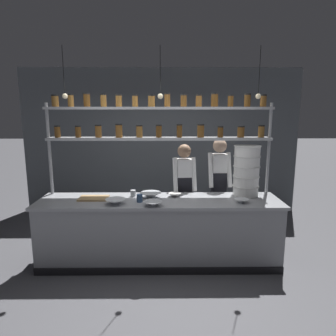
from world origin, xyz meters
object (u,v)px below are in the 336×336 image
at_px(spice_shelf_unit, 160,125).
at_px(chef_left, 184,189).
at_px(chef_center, 219,184).
at_px(serving_cup_front, 133,193).
at_px(prep_bowl_near_right, 175,195).
at_px(cutting_board, 94,198).
at_px(prep_bowl_center_back, 153,204).
at_px(prep_bowl_far_left, 115,202).
at_px(container_stack, 246,171).
at_px(prep_bowl_near_left, 151,195).
at_px(serving_cup_by_board, 140,198).
at_px(prep_bowl_center_front, 241,201).

height_order(spice_shelf_unit, chef_left, spice_shelf_unit).
relative_size(chef_center, serving_cup_front, 18.54).
bearing_deg(prep_bowl_near_right, spice_shelf_unit, 138.58).
xyz_separation_m(cutting_board, serving_cup_front, (0.54, 0.13, 0.03)).
distance_m(prep_bowl_center_back, prep_bowl_far_left, 0.50).
height_order(spice_shelf_unit, serving_cup_front, spice_shelf_unit).
height_order(container_stack, prep_bowl_near_left, container_stack).
height_order(prep_bowl_center_back, serving_cup_front, serving_cup_front).
relative_size(cutting_board, serving_cup_by_board, 3.70).
distance_m(prep_bowl_near_right, serving_cup_by_board, 0.54).
height_order(chef_left, prep_bowl_center_front, chef_left).
relative_size(prep_bowl_far_left, serving_cup_front, 2.91).
bearing_deg(serving_cup_by_board, spice_shelf_unit, 58.83).
bearing_deg(container_stack, prep_bowl_far_left, -167.31).
distance_m(chef_left, prep_bowl_center_front, 1.01).
bearing_deg(container_stack, prep_bowl_near_right, -176.90).
bearing_deg(prep_bowl_center_front, serving_cup_by_board, 178.04).
distance_m(serving_cup_front, serving_cup_by_board, 0.30).
height_order(chef_left, cutting_board, chef_left).
bearing_deg(prep_bowl_center_back, cutting_board, 158.41).
height_order(prep_bowl_center_front, prep_bowl_near_right, prep_bowl_center_front).
relative_size(spice_shelf_unit, prep_bowl_far_left, 12.07).
bearing_deg(spice_shelf_unit, chef_center, 18.17).
xyz_separation_m(container_stack, serving_cup_front, (-1.62, -0.03, -0.32)).
height_order(chef_left, container_stack, container_stack).
distance_m(prep_bowl_far_left, serving_cup_by_board, 0.33).
distance_m(chef_left, container_stack, 1.00).
height_order(container_stack, serving_cup_by_board, container_stack).
distance_m(cutting_board, prep_bowl_near_right, 1.14).
bearing_deg(spice_shelf_unit, prep_bowl_far_left, -136.76).
height_order(spice_shelf_unit, prep_bowl_far_left, spice_shelf_unit).
xyz_separation_m(prep_bowl_center_back, prep_bowl_far_left, (-0.49, 0.08, 0.00)).
height_order(container_stack, prep_bowl_center_front, container_stack).
relative_size(prep_bowl_near_left, serving_cup_by_board, 2.73).
bearing_deg(prep_bowl_center_back, chef_left, 61.65).
distance_m(prep_bowl_center_back, serving_cup_front, 0.55).
relative_size(chef_left, serving_cup_by_board, 15.07).
height_order(container_stack, prep_bowl_near_right, container_stack).
bearing_deg(chef_center, container_stack, -56.16).
relative_size(chef_center, prep_bowl_center_back, 6.93).
height_order(spice_shelf_unit, serving_cup_by_board, spice_shelf_unit).
xyz_separation_m(chef_center, container_stack, (0.31, -0.44, 0.30)).
bearing_deg(prep_bowl_near_right, chef_center, 34.54).
bearing_deg(cutting_board, chef_center, 17.87).
bearing_deg(prep_bowl_near_right, cutting_board, -174.81).
height_order(prep_bowl_far_left, serving_cup_by_board, serving_cup_by_board).
height_order(prep_bowl_near_right, serving_cup_front, serving_cup_front).
distance_m(spice_shelf_unit, prep_bowl_center_front, 1.55).
bearing_deg(prep_bowl_far_left, spice_shelf_unit, 43.24).
bearing_deg(spice_shelf_unit, cutting_board, -162.43).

